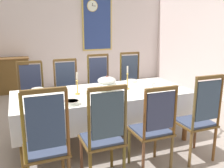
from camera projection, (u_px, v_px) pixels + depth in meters
ground at (100, 136)px, 3.86m from camera, size 6.49×7.03×0.04m
back_wall at (57, 27)px, 6.66m from camera, size 6.49×0.08×3.35m
dining_table at (103, 97)px, 3.50m from camera, size 2.51×1.06×0.77m
tablecloth at (103, 98)px, 3.51m from camera, size 2.53×1.08×0.37m
chair_south_a at (46, 143)px, 2.34m from camera, size 0.44×0.42×1.18m
chair_north_a at (32, 94)px, 4.04m from camera, size 0.44×0.42×1.13m
chair_south_b at (104, 134)px, 2.56m from camera, size 0.44×0.42×1.14m
chair_north_b at (68, 91)px, 4.25m from camera, size 0.44×0.42×1.14m
chair_south_c at (153, 127)px, 2.80m from camera, size 0.44×0.42×1.07m
chair_north_c at (100, 87)px, 4.48m from camera, size 0.44×0.42×1.19m
chair_south_d at (199, 117)px, 3.02m from camera, size 0.44×0.42×1.15m
chair_north_d at (132, 83)px, 4.71m from camera, size 0.44×0.42×1.20m
soup_tureen at (107, 84)px, 3.48m from camera, size 0.30×0.30×0.23m
candlestick_west at (77, 86)px, 3.32m from camera, size 0.07×0.07×0.31m
candlestick_east at (127, 80)px, 3.59m from camera, size 0.07×0.07×0.35m
bowl_near_left at (38, 89)px, 3.53m from camera, size 0.18×0.18×0.04m
bowl_near_right at (51, 104)px, 2.87m from camera, size 0.15×0.15×0.03m
bowl_far_left at (72, 102)px, 2.92m from camera, size 0.20×0.20×0.05m
bowl_far_right at (132, 81)px, 4.07m from camera, size 0.18×0.18×0.04m
spoon_primary at (29, 91)px, 3.51m from camera, size 0.05×0.18×0.01m
spoon_secondary at (41, 106)px, 2.86m from camera, size 0.05×0.18×0.01m
sideboard at (0, 76)px, 6.10m from camera, size 1.44×0.48×0.90m
mounted_clock at (92, 6)px, 6.82m from camera, size 0.32×0.06×0.32m
framed_painting at (97, 24)px, 7.00m from camera, size 0.89×0.05×1.52m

